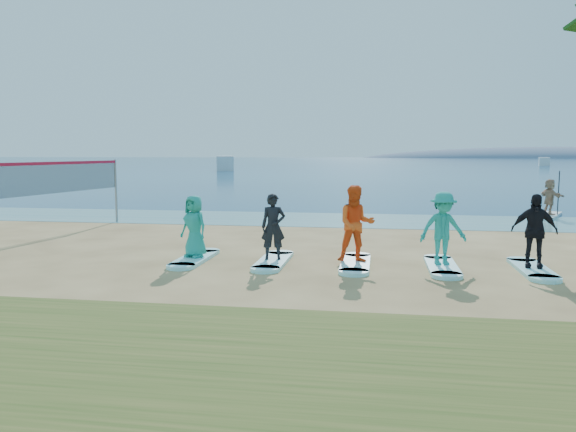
# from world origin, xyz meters

# --- Properties ---
(ground) EXTENTS (600.00, 600.00, 0.00)m
(ground) POSITION_xyz_m (0.00, 0.00, 0.00)
(ground) COLOR tan
(ground) RESTS_ON ground
(shallow_water) EXTENTS (600.00, 600.00, 0.00)m
(shallow_water) POSITION_xyz_m (0.00, 10.50, 0.01)
(shallow_water) COLOR teal
(shallow_water) RESTS_ON ground
(ocean) EXTENTS (600.00, 600.00, 0.00)m
(ocean) POSITION_xyz_m (0.00, 160.00, 0.01)
(ocean) COLOR navy
(ocean) RESTS_ON ground
(island_ridge) EXTENTS (220.00, 56.00, 18.00)m
(island_ridge) POSITION_xyz_m (95.00, 300.00, 0.00)
(island_ridge) COLOR slate
(island_ridge) RESTS_ON ground
(volleyball_net) EXTENTS (1.27, 9.01, 2.50)m
(volleyball_net) POSITION_xyz_m (-9.81, 4.00, 1.90)
(volleyball_net) COLOR gray
(volleyball_net) RESTS_ON ground
(paddleboard) EXTENTS (1.85, 3.03, 0.12)m
(paddleboard) POSITION_xyz_m (8.48, 12.98, 0.06)
(paddleboard) COLOR silver
(paddleboard) RESTS_ON ground
(paddleboarder) EXTENTS (0.92, 1.49, 1.53)m
(paddleboarder) POSITION_xyz_m (8.48, 12.98, 0.89)
(paddleboarder) COLOR tan
(paddleboarder) RESTS_ON paddleboard
(boat_offshore_a) EXTENTS (4.35, 7.72, 2.24)m
(boat_offshore_a) POSITION_xyz_m (-22.40, 72.17, 0.00)
(boat_offshore_a) COLOR silver
(boat_offshore_a) RESTS_ON ground
(boat_offshore_b) EXTENTS (3.53, 7.05, 1.75)m
(boat_offshore_b) POSITION_xyz_m (36.28, 115.86, 0.00)
(boat_offshore_b) COLOR silver
(boat_offshore_b) RESTS_ON ground
(surfboard_0) EXTENTS (0.70, 2.20, 0.09)m
(surfboard_0) POSITION_xyz_m (-3.48, 1.14, 0.04)
(surfboard_0) COLOR #A4F9FF
(surfboard_0) RESTS_ON ground
(student_0) EXTENTS (0.92, 0.79, 1.60)m
(student_0) POSITION_xyz_m (-3.48, 1.14, 0.89)
(student_0) COLOR teal
(student_0) RESTS_ON surfboard_0
(surfboard_1) EXTENTS (0.70, 2.20, 0.09)m
(surfboard_1) POSITION_xyz_m (-1.41, 1.14, 0.04)
(surfboard_1) COLOR #A4F9FF
(surfboard_1) RESTS_ON ground
(student_1) EXTENTS (0.68, 0.52, 1.66)m
(student_1) POSITION_xyz_m (-1.41, 1.14, 0.92)
(student_1) COLOR black
(student_1) RESTS_ON surfboard_1
(surfboard_2) EXTENTS (0.70, 2.20, 0.09)m
(surfboard_2) POSITION_xyz_m (0.66, 1.14, 0.04)
(surfboard_2) COLOR #A4F9FF
(surfboard_2) RESTS_ON ground
(student_2) EXTENTS (1.02, 0.85, 1.89)m
(student_2) POSITION_xyz_m (0.66, 1.14, 1.04)
(student_2) COLOR #FF561A
(student_2) RESTS_ON surfboard_2
(surfboard_3) EXTENTS (0.70, 2.20, 0.09)m
(surfboard_3) POSITION_xyz_m (2.74, 1.14, 0.04)
(surfboard_3) COLOR #A4F9FF
(surfboard_3) RESTS_ON ground
(student_3) EXTENTS (1.26, 0.92, 1.76)m
(student_3) POSITION_xyz_m (2.74, 1.14, 0.97)
(student_3) COLOR teal
(student_3) RESTS_ON surfboard_3
(surfboard_4) EXTENTS (0.70, 2.20, 0.09)m
(surfboard_4) POSITION_xyz_m (4.81, 1.14, 0.04)
(surfboard_4) COLOR #A4F9FF
(surfboard_4) RESTS_ON ground
(student_4) EXTENTS (1.07, 0.56, 1.74)m
(student_4) POSITION_xyz_m (4.81, 1.14, 0.96)
(student_4) COLOR black
(student_4) RESTS_ON surfboard_4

